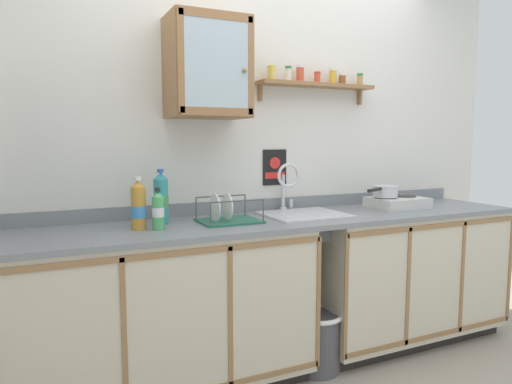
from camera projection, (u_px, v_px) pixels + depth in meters
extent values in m
cube|color=silver|center=(266.00, 148.00, 3.07)|extent=(3.79, 0.05, 2.65)
cube|color=black|center=(164.00, 380.00, 2.60)|extent=(1.54, 0.57, 0.08)
cube|color=beige|center=(164.00, 306.00, 2.53)|extent=(1.57, 0.63, 0.80)
cube|color=#997047|center=(179.00, 253.00, 2.20)|extent=(1.57, 0.01, 0.03)
cube|color=#997047|center=(124.00, 336.00, 2.13)|extent=(0.02, 0.01, 0.74)
cube|color=#997047|center=(231.00, 318.00, 2.35)|extent=(0.02, 0.01, 0.74)
cube|color=#997047|center=(318.00, 303.00, 2.57)|extent=(0.02, 0.01, 0.74)
cube|color=black|center=(396.00, 329.00, 3.31)|extent=(1.36, 0.57, 0.08)
cube|color=beige|center=(401.00, 270.00, 3.23)|extent=(1.39, 0.63, 0.80)
cube|color=#997047|center=(439.00, 226.00, 2.90)|extent=(1.39, 0.01, 0.03)
cube|color=#997047|center=(434.00, 336.00, 2.98)|extent=(1.39, 0.01, 0.03)
cube|color=#997047|center=(346.00, 298.00, 2.65)|extent=(0.02, 0.01, 0.74)
cube|color=#997047|center=(408.00, 287.00, 2.85)|extent=(0.02, 0.01, 0.74)
cube|color=#997047|center=(462.00, 278.00, 3.04)|extent=(0.02, 0.01, 0.74)
cube|color=#997047|center=(510.00, 269.00, 3.24)|extent=(0.02, 0.01, 0.74)
cube|color=gray|center=(291.00, 220.00, 2.81)|extent=(3.15, 0.66, 0.03)
cube|color=gray|center=(268.00, 204.00, 3.08)|extent=(3.15, 0.02, 0.08)
cube|color=silver|center=(304.00, 214.00, 2.87)|extent=(0.49, 0.43, 0.01)
cube|color=slate|center=(304.00, 235.00, 2.89)|extent=(0.41, 0.35, 0.01)
cube|color=slate|center=(290.00, 221.00, 3.04)|extent=(0.41, 0.01, 0.13)
cube|color=slate|center=(320.00, 231.00, 2.72)|extent=(0.41, 0.01, 0.13)
cylinder|color=#4C4C51|center=(304.00, 236.00, 2.89)|extent=(0.04, 0.04, 0.01)
cylinder|color=silver|center=(283.00, 209.00, 3.08)|extent=(0.05, 0.05, 0.02)
cylinder|color=silver|center=(283.00, 191.00, 3.06)|extent=(0.02, 0.02, 0.21)
torus|color=silver|center=(288.00, 175.00, 2.99)|extent=(0.16, 0.02, 0.16)
cylinder|color=silver|center=(291.00, 203.00, 3.10)|extent=(0.02, 0.02, 0.05)
cube|color=silver|center=(397.00, 203.00, 3.19)|extent=(0.37, 0.28, 0.07)
cylinder|color=#2D2D2D|center=(385.00, 197.00, 3.17)|extent=(0.15, 0.15, 0.01)
cylinder|color=#2D2D2D|center=(405.00, 196.00, 3.25)|extent=(0.15, 0.15, 0.01)
cylinder|color=black|center=(400.00, 206.00, 3.04)|extent=(0.03, 0.02, 0.03)
cylinder|color=black|center=(421.00, 204.00, 3.12)|extent=(0.03, 0.02, 0.03)
cylinder|color=silver|center=(385.00, 192.00, 3.17)|extent=(0.16, 0.16, 0.07)
torus|color=silver|center=(386.00, 186.00, 3.16)|extent=(0.17, 0.17, 0.01)
cylinder|color=black|center=(375.00, 190.00, 3.03)|extent=(0.17, 0.10, 0.02)
cylinder|color=teal|center=(161.00, 201.00, 2.58)|extent=(0.08, 0.08, 0.25)
cone|color=teal|center=(160.00, 176.00, 2.56)|extent=(0.08, 0.08, 0.04)
cylinder|color=#2D59B2|center=(160.00, 171.00, 2.56)|extent=(0.04, 0.04, 0.02)
cylinder|color=#4C9959|center=(161.00, 202.00, 2.58)|extent=(0.08, 0.08, 0.07)
cylinder|color=gold|center=(138.00, 208.00, 2.41)|extent=(0.08, 0.08, 0.22)
cone|color=gold|center=(138.00, 184.00, 2.40)|extent=(0.07, 0.07, 0.03)
cylinder|color=white|center=(138.00, 178.00, 2.40)|extent=(0.03, 0.03, 0.02)
cylinder|color=#3F8CCC|center=(139.00, 212.00, 2.42)|extent=(0.08, 0.08, 0.06)
cylinder|color=#4CB266|center=(158.00, 213.00, 2.41)|extent=(0.06, 0.06, 0.17)
cone|color=#4CB266|center=(158.00, 194.00, 2.40)|extent=(0.06, 0.06, 0.03)
cylinder|color=#262626|center=(158.00, 189.00, 2.40)|extent=(0.03, 0.03, 0.02)
cylinder|color=white|center=(158.00, 212.00, 2.41)|extent=(0.06, 0.06, 0.05)
cube|color=#26664C|center=(229.00, 221.00, 2.64)|extent=(0.34, 0.27, 0.01)
cylinder|color=#4C4F54|center=(211.00, 214.00, 2.45)|extent=(0.01, 0.01, 0.12)
cylinder|color=#4C4F54|center=(263.00, 211.00, 2.58)|extent=(0.01, 0.01, 0.12)
cylinder|color=#4C4F54|center=(196.00, 208.00, 2.68)|extent=(0.01, 0.01, 0.12)
cylinder|color=#4C4F54|center=(245.00, 205.00, 2.81)|extent=(0.01, 0.01, 0.12)
cylinder|color=#4C4F54|center=(238.00, 201.00, 2.51)|extent=(0.31, 0.01, 0.01)
cylinder|color=#4C4F54|center=(221.00, 196.00, 2.74)|extent=(0.31, 0.01, 0.01)
cylinder|color=white|center=(215.00, 208.00, 2.59)|extent=(0.01, 0.16, 0.16)
cylinder|color=white|center=(228.00, 207.00, 2.63)|extent=(0.01, 0.15, 0.15)
cube|color=#996B42|center=(207.00, 68.00, 2.66)|extent=(0.45, 0.31, 0.57)
cube|color=silver|center=(217.00, 64.00, 2.51)|extent=(0.37, 0.01, 0.47)
cube|color=#996B42|center=(181.00, 61.00, 2.43)|extent=(0.04, 0.01, 0.54)
cube|color=#996B42|center=(251.00, 66.00, 2.60)|extent=(0.04, 0.01, 0.54)
cube|color=#996B42|center=(217.00, 15.00, 2.48)|extent=(0.42, 0.01, 0.05)
cube|color=#996B42|center=(218.00, 112.00, 2.54)|extent=(0.42, 0.01, 0.05)
sphere|color=olive|center=(245.00, 71.00, 2.57)|extent=(0.02, 0.02, 0.02)
cube|color=#996B42|center=(317.00, 85.00, 3.08)|extent=(0.84, 0.14, 0.02)
cube|color=#996B42|center=(260.00, 93.00, 2.97)|extent=(0.02, 0.03, 0.10)
cube|color=#996B42|center=(359.00, 98.00, 3.30)|extent=(0.02, 0.03, 0.10)
cylinder|color=#E0C659|center=(272.00, 74.00, 2.93)|extent=(0.05, 0.05, 0.08)
cylinder|color=yellow|center=(272.00, 67.00, 2.92)|extent=(0.05, 0.05, 0.02)
cylinder|color=silver|center=(288.00, 75.00, 2.98)|extent=(0.04, 0.04, 0.08)
cylinder|color=#33723F|center=(288.00, 67.00, 2.97)|extent=(0.04, 0.04, 0.02)
cylinder|color=#CC4C33|center=(300.00, 75.00, 3.02)|extent=(0.05, 0.05, 0.09)
cylinder|color=white|center=(300.00, 66.00, 3.02)|extent=(0.05, 0.05, 0.02)
cylinder|color=#CC4C33|center=(317.00, 79.00, 3.08)|extent=(0.04, 0.04, 0.06)
cylinder|color=red|center=(317.00, 73.00, 3.08)|extent=(0.04, 0.04, 0.02)
cylinder|color=gold|center=(333.00, 78.00, 3.12)|extent=(0.05, 0.05, 0.09)
cylinder|color=white|center=(333.00, 70.00, 3.12)|extent=(0.05, 0.05, 0.02)
cylinder|color=brown|center=(342.00, 80.00, 3.17)|extent=(0.05, 0.05, 0.06)
cylinder|color=white|center=(342.00, 74.00, 3.16)|extent=(0.05, 0.05, 0.02)
cylinder|color=tan|center=(360.00, 81.00, 3.22)|extent=(0.04, 0.04, 0.07)
cylinder|color=#33723F|center=(360.00, 75.00, 3.22)|extent=(0.04, 0.04, 0.02)
cube|color=black|center=(275.00, 167.00, 3.08)|extent=(0.17, 0.01, 0.23)
cube|color=red|center=(275.00, 175.00, 3.08)|extent=(0.15, 0.00, 0.04)
cylinder|color=red|center=(275.00, 163.00, 3.07)|extent=(0.08, 0.00, 0.08)
cylinder|color=#4C4C51|center=(317.00, 342.00, 2.78)|extent=(0.28, 0.28, 0.35)
torus|color=white|center=(317.00, 314.00, 2.76)|extent=(0.31, 0.31, 0.03)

